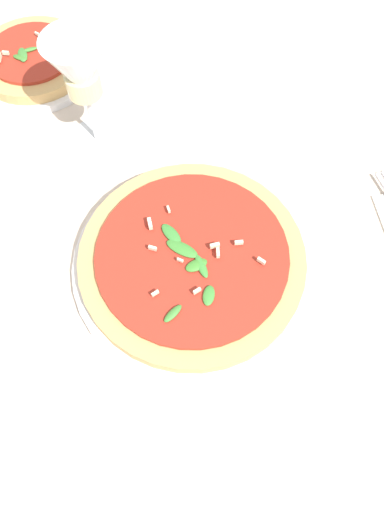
# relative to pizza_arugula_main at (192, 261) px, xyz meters

# --- Properties ---
(ground_plane) EXTENTS (6.00, 6.00, 0.00)m
(ground_plane) POSITION_rel_pizza_arugula_main_xyz_m (-0.03, 0.01, -0.02)
(ground_plane) COLOR beige
(pizza_arugula_main) EXTENTS (0.30, 0.30, 0.05)m
(pizza_arugula_main) POSITION_rel_pizza_arugula_main_xyz_m (0.00, 0.00, 0.00)
(pizza_arugula_main) COLOR white
(pizza_arugula_main) RESTS_ON ground_plane
(pizza_personal_side) EXTENTS (0.20, 0.20, 0.05)m
(pizza_personal_side) POSITION_rel_pizza_arugula_main_xyz_m (0.32, 0.29, -0.00)
(pizza_personal_side) COLOR white
(pizza_personal_side) RESTS_ON ground_plane
(wine_glass) EXTENTS (0.08, 0.08, 0.17)m
(wine_glass) POSITION_rel_pizza_arugula_main_xyz_m (0.19, 0.16, 0.11)
(wine_glass) COLOR white
(wine_glass) RESTS_ON ground_plane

